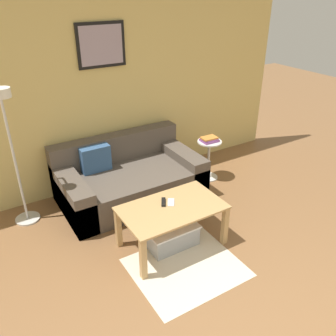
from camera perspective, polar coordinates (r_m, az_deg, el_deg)
The scene contains 10 objects.
wall_back at distance 4.52m, azimuth -11.47°, elevation 12.15°, with size 5.60×0.09×2.55m.
area_rug at distance 3.58m, azimuth 2.93°, elevation -15.61°, with size 1.02×0.88×0.01m, color beige.
couch at distance 4.51m, azimuth -6.36°, elevation -1.70°, with size 1.73×1.00×0.73m.
coffee_table at distance 3.60m, azimuth 0.63°, elevation -7.34°, with size 1.03×0.62×0.47m.
storage_bin at distance 3.77m, azimuth 0.46°, elevation -10.65°, with size 0.53×0.36×0.23m.
floor_lamp at distance 3.98m, azimuth -23.45°, elevation 2.23°, with size 0.28×0.44×1.60m.
side_table at distance 4.90m, azimuth 6.55°, elevation 1.90°, with size 0.33×0.33×0.56m.
book_stack at distance 4.79m, azimuth 6.64°, elevation 4.59°, with size 0.23×0.18×0.06m.
remote_control at distance 3.61m, azimuth -0.73°, elevation -5.48°, with size 0.04×0.15×0.02m, color black.
cell_phone at distance 3.62m, azimuth 0.49°, elevation -5.51°, with size 0.07×0.14×0.01m, color silver.
Camera 1 is at (-1.48, -0.57, 2.46)m, focal length 38.00 mm.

